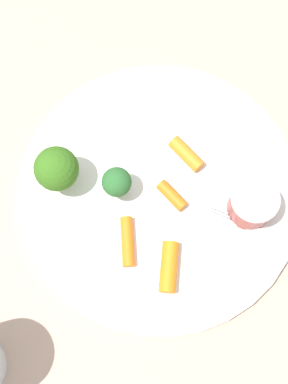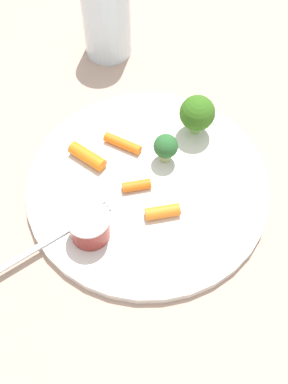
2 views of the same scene
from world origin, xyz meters
name	(u,v)px [view 1 (image 1 of 2)]	position (x,y,z in m)	size (l,w,h in m)	color
ground_plane	(159,194)	(0.00, 0.00, 0.00)	(2.40, 2.40, 0.00)	tan
plate	(159,192)	(0.00, 0.00, 0.01)	(0.30, 0.30, 0.01)	silver
sauce_cup	(252,204)	(-0.09, -0.03, 0.03)	(0.05, 0.05, 0.04)	maroon
broccoli_floret_0	(56,169)	(0.10, 0.04, 0.05)	(0.05, 0.05, 0.06)	#8BBD5B
broccoli_floret_1	(117,183)	(0.04, 0.02, 0.04)	(0.03, 0.03, 0.04)	#95AD6C
carrot_stick_0	(169,267)	(-0.05, 0.07, 0.02)	(0.02, 0.02, 0.05)	orange
carrot_stick_1	(174,192)	(-0.02, 0.00, 0.02)	(0.01, 0.01, 0.04)	orange
carrot_stick_2	(186,154)	(-0.01, -0.05, 0.02)	(0.02, 0.02, 0.04)	orange
carrot_stick_3	(123,239)	(0.00, 0.07, 0.02)	(0.01, 0.01, 0.05)	orange
fork	(285,243)	(-0.14, -0.01, 0.01)	(0.17, 0.03, 0.00)	#B2BFC3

